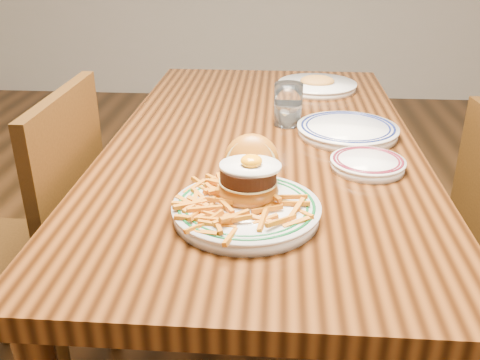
# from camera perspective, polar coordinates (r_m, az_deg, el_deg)

# --- Properties ---
(floor) EXTENTS (6.00, 6.00, 0.00)m
(floor) POSITION_cam_1_polar(r_m,az_deg,el_deg) (1.92, 2.04, -17.00)
(floor) COLOR black
(floor) RESTS_ON ground
(table) EXTENTS (0.85, 1.60, 0.75)m
(table) POSITION_cam_1_polar(r_m,az_deg,el_deg) (1.55, 2.42, 1.43)
(table) COLOR black
(table) RESTS_ON floor
(chair_left) EXTENTS (0.44, 0.44, 0.94)m
(chair_left) POSITION_cam_1_polar(r_m,az_deg,el_deg) (1.56, -20.95, -6.94)
(chair_left) COLOR #3F250D
(chair_left) RESTS_ON floor
(main_plate) EXTENTS (0.30, 0.31, 0.15)m
(main_plate) POSITION_cam_1_polar(r_m,az_deg,el_deg) (1.10, 0.78, -1.72)
(main_plate) COLOR white
(main_plate) RESTS_ON table
(side_plate) EXTENTS (0.18, 0.19, 0.03)m
(side_plate) POSITION_cam_1_polar(r_m,az_deg,el_deg) (1.35, 13.47, 1.78)
(side_plate) COLOR white
(side_plate) RESTS_ON table
(rear_plate) EXTENTS (0.29, 0.29, 0.03)m
(rear_plate) POSITION_cam_1_polar(r_m,az_deg,el_deg) (1.56, 11.40, 5.29)
(rear_plate) COLOR white
(rear_plate) RESTS_ON table
(water_glass) EXTENTS (0.08, 0.08, 0.13)m
(water_glass) POSITION_cam_1_polar(r_m,az_deg,el_deg) (1.61, 5.15, 7.77)
(water_glass) COLOR white
(water_glass) RESTS_ON table
(far_plate) EXTENTS (0.29, 0.29, 0.05)m
(far_plate) POSITION_cam_1_polar(r_m,az_deg,el_deg) (2.01, 8.22, 9.99)
(far_plate) COLOR white
(far_plate) RESTS_ON table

